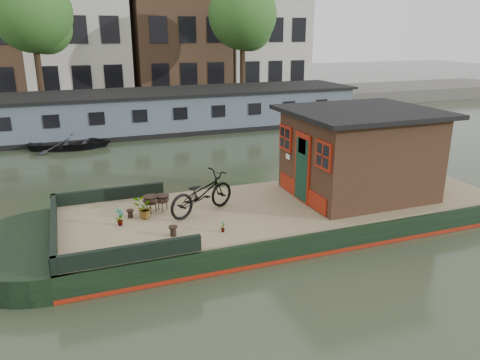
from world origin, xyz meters
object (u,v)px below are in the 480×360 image
object	(u,v)px
brazier_front	(162,203)
brazier_rear	(151,204)
cabin	(359,152)
bicycle	(202,193)
dinghy	(71,140)
potted_plant_a	(120,217)

from	to	relation	value
brazier_front	brazier_rear	bearing A→B (deg)	-175.13
cabin	bicycle	bearing A→B (deg)	178.28
cabin	brazier_rear	bearing A→B (deg)	173.85
brazier_front	dinghy	size ratio (longest dim) A/B	0.12
dinghy	brazier_front	bearing A→B (deg)	-159.47
brazier_rear	bicycle	bearing A→B (deg)	-21.69
potted_plant_a	dinghy	xyz separation A→B (m)	(-0.82, 11.48, -0.50)
bicycle	brazier_rear	distance (m)	1.35
potted_plant_a	brazier_front	xyz separation A→B (m)	(1.16, 0.62, -0.01)
cabin	brazier_rear	world-z (taller)	cabin
bicycle	brazier_front	size ratio (longest dim) A/B	4.74
cabin	potted_plant_a	world-z (taller)	cabin
brazier_front	brazier_rear	distance (m)	0.30
potted_plant_a	brazier_rear	distance (m)	1.05
potted_plant_a	brazier_rear	xyz separation A→B (m)	(0.86, 0.60, -0.00)
brazier_front	dinghy	xyz separation A→B (m)	(-1.99, 10.85, -0.49)
bicycle	potted_plant_a	bearing A→B (deg)	69.08
cabin	bicycle	world-z (taller)	cabin
brazier_front	dinghy	distance (m)	11.04
bicycle	potted_plant_a	size ratio (longest dim) A/B	4.46
bicycle	brazier_front	world-z (taller)	bicycle
cabin	bicycle	distance (m)	4.61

